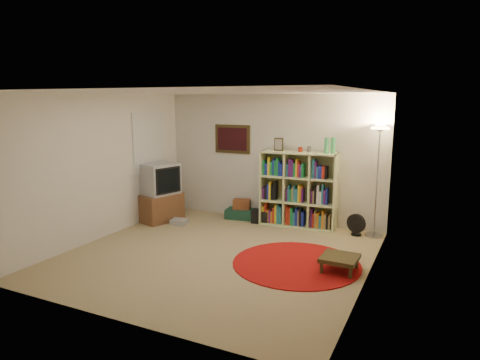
# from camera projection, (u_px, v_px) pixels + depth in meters

# --- Properties ---
(room) EXTENTS (4.54, 4.54, 2.54)m
(room) POSITION_uv_depth(u_px,v_px,m) (215.00, 175.00, 6.52)
(room) COLOR #9A845A
(room) RESTS_ON ground
(bookshelf) EXTENTS (1.45, 0.48, 1.72)m
(bookshelf) POSITION_uv_depth(u_px,v_px,m) (297.00, 191.00, 8.09)
(bookshelf) COLOR beige
(bookshelf) RESTS_ON ground
(floor_lamp) EXTENTS (0.48, 0.48, 1.98)m
(floor_lamp) POSITION_uv_depth(u_px,v_px,m) (379.00, 144.00, 7.30)
(floor_lamp) COLOR #A3A3A7
(floor_lamp) RESTS_ON ground
(floor_fan) EXTENTS (0.35, 0.23, 0.39)m
(floor_fan) POSITION_uv_depth(u_px,v_px,m) (356.00, 225.00, 7.61)
(floor_fan) COLOR black
(floor_fan) RESTS_ON ground
(tv_stand) EXTENTS (0.77, 0.93, 1.16)m
(tv_stand) POSITION_uv_depth(u_px,v_px,m) (160.00, 193.00, 8.48)
(tv_stand) COLOR brown
(tv_stand) RESTS_ON ground
(dvd_box) EXTENTS (0.34, 0.30, 0.10)m
(dvd_box) POSITION_uv_depth(u_px,v_px,m) (179.00, 222.00, 8.33)
(dvd_box) COLOR #A1A0A5
(dvd_box) RESTS_ON ground
(suitcase) EXTENTS (0.63, 0.46, 0.19)m
(suitcase) POSITION_uv_depth(u_px,v_px,m) (241.00, 214.00, 8.74)
(suitcase) COLOR #153C2C
(suitcase) RESTS_ON ground
(wicker_basket) EXTENTS (0.40, 0.33, 0.20)m
(wicker_basket) POSITION_uv_depth(u_px,v_px,m) (242.00, 204.00, 8.74)
(wicker_basket) COLOR brown
(wicker_basket) RESTS_ON suitcase
(duffel_bag) EXTENTS (0.41, 0.37, 0.24)m
(duffel_bag) POSITION_uv_depth(u_px,v_px,m) (261.00, 216.00, 8.46)
(duffel_bag) COLOR black
(duffel_bag) RESTS_ON ground
(paper_towel) EXTENTS (0.15, 0.15, 0.26)m
(paper_towel) POSITION_uv_depth(u_px,v_px,m) (262.00, 212.00, 8.72)
(paper_towel) COLOR silver
(paper_towel) RESTS_ON ground
(red_rug) EXTENTS (1.89, 1.89, 0.02)m
(red_rug) POSITION_uv_depth(u_px,v_px,m) (296.00, 263.00, 6.31)
(red_rug) COLOR #940B0A
(red_rug) RESTS_ON ground
(side_table) EXTENTS (0.51, 0.51, 0.23)m
(side_table) POSITION_uv_depth(u_px,v_px,m) (340.00, 259.00, 6.00)
(side_table) COLOR #2E2410
(side_table) RESTS_ON ground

